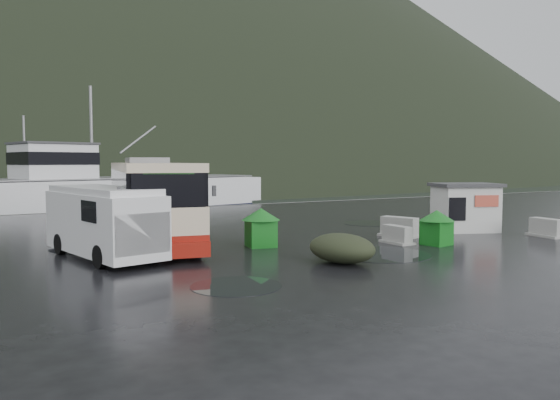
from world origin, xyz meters
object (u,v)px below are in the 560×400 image
waste_bin_left (261,247)px  dome_tent (342,263)px  white_van (104,258)px  jersey_barrier_a (399,237)px  coach_bus (150,239)px  jersey_barrier_c (546,237)px  waste_bin_right (436,245)px  jersey_barrier_b (397,243)px  ticket_kiosk (465,231)px  fishing_trawler (128,201)px

waste_bin_left → dome_tent: waste_bin_left is taller
white_van → jersey_barrier_a: size_ratio=3.40×
coach_bus → jersey_barrier_c: bearing=-16.4°
waste_bin_right → jersey_barrier_b: size_ratio=0.96×
waste_bin_left → jersey_barrier_c: size_ratio=0.93×
dome_tent → jersey_barrier_a: 7.23m
white_van → waste_bin_right: white_van is taller
ticket_kiosk → jersey_barrier_c: ticket_kiosk is taller
waste_bin_right → jersey_barrier_a: waste_bin_right is taller
ticket_kiosk → jersey_barrier_b: size_ratio=2.03×
waste_bin_left → dome_tent: (0.72, -4.44, 0.00)m
waste_bin_left → white_van: bearing=175.3°
coach_bus → jersey_barrier_a: 11.11m
coach_bus → jersey_barrier_c: coach_bus is taller
white_van → jersey_barrier_c: size_ratio=3.66×
waste_bin_right → jersey_barrier_b: 1.57m
waste_bin_right → white_van: bearing=163.6°
ticket_kiosk → jersey_barrier_a: 4.13m
jersey_barrier_a → jersey_barrier_c: size_ratio=1.08×
waste_bin_left → coach_bus: bearing=128.0°
jersey_barrier_a → waste_bin_left: bearing=175.6°
white_van → jersey_barrier_b: bearing=-24.1°
ticket_kiosk → jersey_barrier_a: bearing=-159.9°
white_van → waste_bin_left: (5.98, -0.49, 0.00)m
fishing_trawler → jersey_barrier_a: bearing=-94.7°
coach_bus → jersey_barrier_b: size_ratio=8.58×
jersey_barrier_a → white_van: bearing=175.5°
jersey_barrier_c → dome_tent: bearing=-177.1°
white_van → waste_bin_right: 12.92m
coach_bus → fishing_trawler: size_ratio=0.46×
white_van → jersey_barrier_a: (12.78, -1.02, 0.00)m
coach_bus → jersey_barrier_b: bearing=-25.5°
white_van → jersey_barrier_b: size_ratio=4.09×
waste_bin_right → jersey_barrier_a: (0.38, 2.63, 0.00)m
ticket_kiosk → jersey_barrier_b: bearing=-144.4°
jersey_barrier_b → jersey_barrier_c: bearing=-14.0°
ticket_kiosk → jersey_barrier_a: (-4.13, 0.10, 0.00)m
waste_bin_left → waste_bin_right: waste_bin_left is taller
jersey_barrier_b → fishing_trawler: bearing=96.1°
white_van → waste_bin_left: size_ratio=3.92×
waste_bin_right → dome_tent: bearing=-167.2°
white_van → jersey_barrier_a: 12.82m
jersey_barrier_b → jersey_barrier_c: 7.47m
coach_bus → fishing_trawler: bearing=88.3°
coach_bus → jersey_barrier_b: (8.57, -6.22, 0.00)m
white_van → waste_bin_left: 6.00m
waste_bin_right → jersey_barrier_b: waste_bin_right is taller
ticket_kiosk → waste_bin_right: bearing=-129.3°
ticket_kiosk → jersey_barrier_a: ticket_kiosk is taller
waste_bin_left → dome_tent: size_ratio=0.61×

